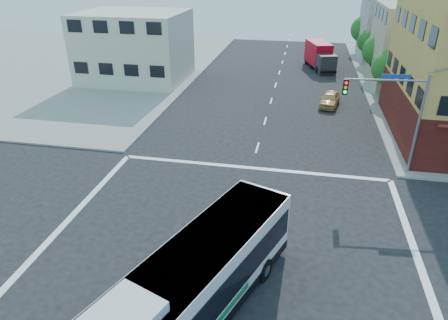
# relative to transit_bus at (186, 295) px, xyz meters

# --- Properties ---
(ground) EXTENTS (120.00, 120.00, 0.00)m
(ground) POSITION_rel_transit_bus_xyz_m (0.64, 4.87, -1.88)
(ground) COLOR black
(ground) RESTS_ON ground
(sidewalk_nw) EXTENTS (50.00, 50.00, 0.15)m
(sidewalk_nw) POSITION_rel_transit_bus_xyz_m (-34.36, 39.87, -1.80)
(sidewalk_nw) COLOR gray
(sidewalk_nw) RESTS_ON ground
(building_east_near) EXTENTS (12.06, 10.06, 9.00)m
(building_east_near) POSITION_rel_transit_bus_xyz_m (17.62, 38.85, 2.63)
(building_east_near) COLOR tan
(building_east_near) RESTS_ON ground
(building_east_far) EXTENTS (12.06, 10.06, 10.00)m
(building_east_far) POSITION_rel_transit_bus_xyz_m (17.62, 52.85, 3.13)
(building_east_far) COLOR #A9A9A3
(building_east_far) RESTS_ON ground
(building_west) EXTENTS (12.06, 10.06, 8.00)m
(building_west) POSITION_rel_transit_bus_xyz_m (-16.38, 34.85, 2.13)
(building_west) COLOR beige
(building_west) RESTS_ON ground
(signal_mast_ne) EXTENTS (7.91, 1.13, 8.07)m
(signal_mast_ne) POSITION_rel_transit_bus_xyz_m (9.72, 15.49, 3.11)
(signal_mast_ne) COLOR slate
(signal_mast_ne) RESTS_ON ground
(street_tree_a) EXTENTS (3.60, 3.60, 5.53)m
(street_tree_a) POSITION_rel_transit_bus_xyz_m (12.54, 32.80, 1.71)
(street_tree_a) COLOR #352213
(street_tree_a) RESTS_ON ground
(street_tree_b) EXTENTS (3.80, 3.80, 5.79)m
(street_tree_b) POSITION_rel_transit_bus_xyz_m (12.54, 40.80, 1.88)
(street_tree_b) COLOR #352213
(street_tree_b) RESTS_ON ground
(street_tree_c) EXTENTS (3.40, 3.40, 5.29)m
(street_tree_c) POSITION_rel_transit_bus_xyz_m (12.54, 48.80, 1.58)
(street_tree_c) COLOR #352213
(street_tree_c) RESTS_ON ground
(street_tree_d) EXTENTS (4.00, 4.00, 6.03)m
(street_tree_d) POSITION_rel_transit_bus_xyz_m (12.54, 56.80, 2.00)
(street_tree_d) COLOR #352213
(street_tree_d) RESTS_ON ground
(transit_bus) EXTENTS (7.25, 13.07, 3.83)m
(transit_bus) POSITION_rel_transit_bus_xyz_m (0.00, 0.00, 0.00)
(transit_bus) COLOR black
(transit_bus) RESTS_ON ground
(box_truck) EXTENTS (4.28, 7.90, 3.42)m
(box_truck) POSITION_rel_transit_bus_xyz_m (5.77, 44.94, -0.22)
(box_truck) COLOR #27262B
(box_truck) RESTS_ON ground
(parked_car) EXTENTS (2.44, 4.46, 1.44)m
(parked_car) POSITION_rel_transit_bus_xyz_m (6.62, 29.40, -1.16)
(parked_car) COLOR tan
(parked_car) RESTS_ON ground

